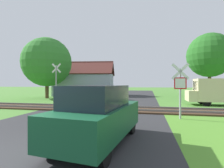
% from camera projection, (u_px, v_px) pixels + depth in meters
% --- Properties ---
extents(ground_plane, '(160.00, 160.00, 0.00)m').
position_uv_depth(ground_plane, '(12.00, 160.00, 4.20)').
color(ground_plane, '#4C8433').
extents(road_asphalt, '(8.19, 80.00, 0.01)m').
position_uv_depth(road_asphalt, '(55.00, 136.00, 6.15)').
color(road_asphalt, '#2D2D30').
rests_on(road_asphalt, ground).
extents(rail_track, '(60.00, 2.60, 0.22)m').
position_uv_depth(rail_track, '(102.00, 109.00, 12.32)').
color(rail_track, '#422D1E').
rests_on(rail_track, ground).
extents(stop_sign_near, '(0.87, 0.19, 2.90)m').
position_uv_depth(stop_sign_near, '(180.00, 87.00, 9.02)').
color(stop_sign_near, '#9E9EA5').
rests_on(stop_sign_near, ground).
extents(crossing_sign_far, '(0.88, 0.14, 3.66)m').
position_uv_depth(crossing_sign_far, '(56.00, 81.00, 15.60)').
color(crossing_sign_far, '#9E9EA5').
rests_on(crossing_sign_far, ground).
extents(house, '(9.47, 7.04, 5.27)m').
position_uv_depth(house, '(85.00, 84.00, 27.10)').
color(house, '#99A3B7').
rests_on(house, ground).
extents(tree_left, '(6.10, 6.10, 7.57)m').
position_uv_depth(tree_left, '(47.00, 62.00, 21.85)').
color(tree_left, '#513823').
rests_on(tree_left, ground).
extents(tree_far, '(5.88, 5.88, 8.58)m').
position_uv_depth(tree_far, '(210.00, 55.00, 23.40)').
color(tree_far, '#513823').
rests_on(tree_far, ground).
extents(mail_truck, '(4.92, 1.95, 2.24)m').
position_uv_depth(mail_truck, '(220.00, 91.00, 14.61)').
color(mail_truck, beige).
rests_on(mail_truck, ground).
extents(parked_car, '(2.14, 4.18, 1.78)m').
position_uv_depth(parked_car, '(99.00, 114.00, 5.33)').
color(parked_car, '#144C2D').
rests_on(parked_car, ground).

